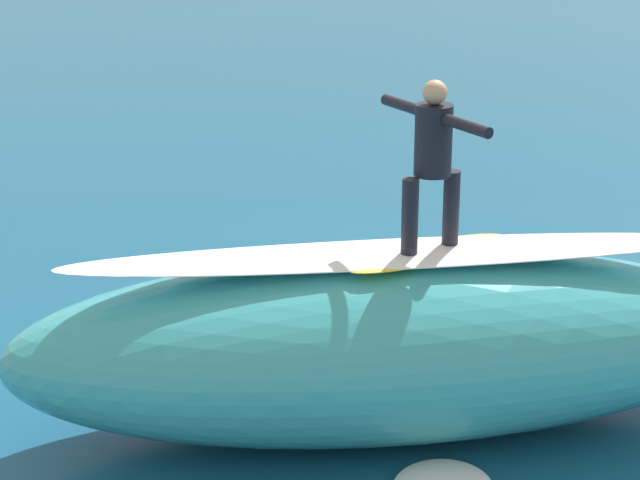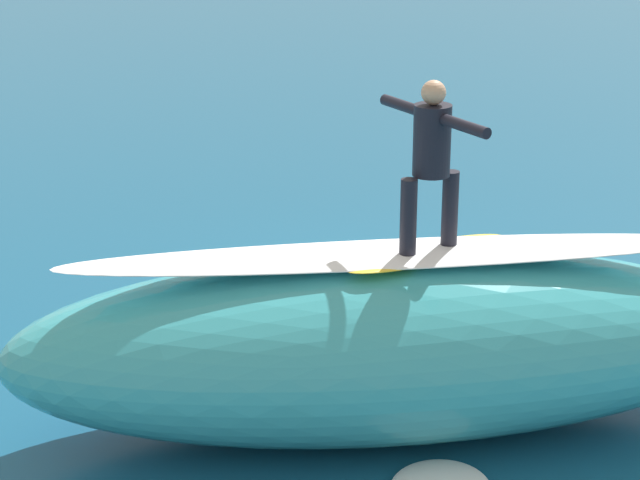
{
  "view_description": "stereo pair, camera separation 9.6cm",
  "coord_description": "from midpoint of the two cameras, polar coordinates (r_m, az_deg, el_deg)",
  "views": [
    {
      "loc": [
        3.17,
        13.26,
        5.79
      ],
      "look_at": [
        0.96,
        1.13,
        1.39
      ],
      "focal_mm": 66.18,
      "sensor_mm": 36.0,
      "label": 1
    },
    {
      "loc": [
        3.08,
        13.27,
        5.79
      ],
      "look_at": [
        0.96,
        1.13,
        1.39
      ],
      "focal_mm": 66.18,
      "sensor_mm": 36.0,
      "label": 2
    }
  ],
  "objects": [
    {
      "name": "wave_crest",
      "position": [
        11.67,
        3.21,
        -5.08
      ],
      "size": [
        7.67,
        2.71,
        1.83
      ],
      "primitive_type": "ellipsoid",
      "rotation": [
        0.0,
        0.0,
        -0.04
      ],
      "color": "teal",
      "rests_on": "ground_plane"
    },
    {
      "name": "wave_foam_lip",
      "position": [
        11.31,
        3.3,
        -0.68
      ],
      "size": [
        6.47,
        1.11,
        0.08
      ],
      "primitive_type": "ellipsoid",
      "rotation": [
        0.0,
        0.0,
        -0.04
      ],
      "color": "white",
      "rests_on": "wave_crest"
    },
    {
      "name": "surfer_riding",
      "position": [
        11.08,
        5.23,
        4.22
      ],
      "size": [
        0.68,
        1.49,
        1.65
      ],
      "rotation": [
        0.0,
        0.0,
        0.38
      ],
      "color": "black",
      "rests_on": "surfboard_riding"
    },
    {
      "name": "ground_plane",
      "position": [
        14.81,
        2.7,
        -3.4
      ],
      "size": [
        120.0,
        120.0,
        0.0
      ],
      "primitive_type": "plane",
      "color": "#145175"
    },
    {
      "name": "surfer_paddling",
      "position": [
        15.02,
        -4.05,
        -2.27
      ],
      "size": [
        0.56,
        1.77,
        0.32
      ],
      "rotation": [
        0.0,
        0.0,
        -1.41
      ],
      "color": "black",
      "rests_on": "surfboard_paddling"
    },
    {
      "name": "surfboard_riding",
      "position": [
        11.38,
        5.08,
        -0.62
      ],
      "size": [
        1.96,
        1.21,
        0.07
      ],
      "primitive_type": "ellipsoid",
      "rotation": [
        0.0,
        0.0,
        0.38
      ],
      "color": "yellow",
      "rests_on": "wave_crest"
    },
    {
      "name": "surfboard_paddling",
      "position": [
        15.2,
        -4.17,
        -2.68
      ],
      "size": [
        0.96,
        2.53,
        0.06
      ],
      "primitive_type": "ellipsoid",
      "rotation": [
        0.0,
        0.0,
        -1.41
      ],
      "color": "silver",
      "rests_on": "ground_plane"
    }
  ]
}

